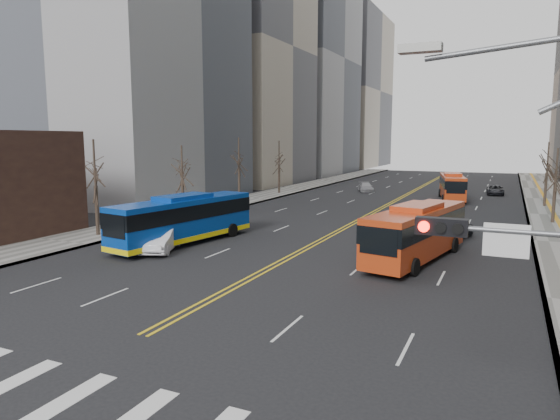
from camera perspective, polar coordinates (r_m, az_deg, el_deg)
ground at (r=17.02m, az=-26.92°, el=-18.54°), size 220.00×220.00×0.00m
sidewalk_left at (r=61.80m, az=-3.26°, el=1.31°), size 5.00×130.00×0.15m
crosswalk at (r=17.02m, az=-26.92°, el=-18.53°), size 26.70×4.00×0.01m
centerline at (r=65.78m, az=13.78°, el=1.44°), size 0.55×100.00×0.01m
office_towers at (r=80.37m, az=16.44°, el=19.68°), size 83.00×134.00×58.00m
street_trees at (r=47.94m, az=0.72°, el=5.11°), size 35.20×47.20×7.60m
blue_bus at (r=36.02m, az=-10.94°, el=-0.90°), size 4.45×12.26×3.50m
red_bus_near at (r=31.52m, az=15.38°, el=-2.13°), size 4.65×11.28×3.49m
red_bus_far at (r=64.26m, az=19.08°, el=2.73°), size 4.20×10.65×3.32m
car_white at (r=34.08m, az=-13.37°, el=-3.26°), size 3.36×5.09×1.59m
car_dark_mid at (r=39.73m, az=19.52°, el=-2.17°), size 2.52×3.88×1.23m
car_silver at (r=71.55m, az=9.76°, el=2.59°), size 3.37×4.76×1.28m
car_dark_far at (r=72.49m, az=23.39°, el=2.11°), size 2.34×4.66×1.27m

